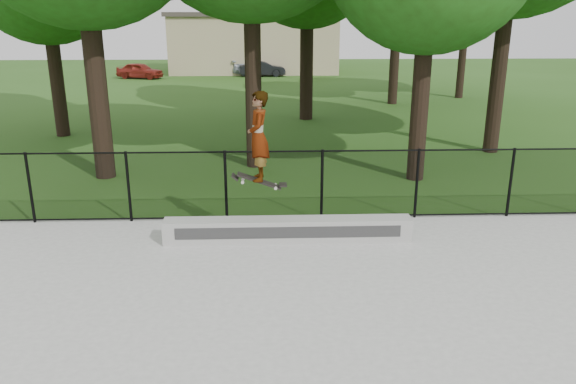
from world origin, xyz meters
The scene contains 7 objects.
grind_ledge centered at (-0.75, 4.70, 0.28)m, with size 4.71×0.40×0.45m, color #9F9F9A.
car_a centered at (-9.68, 33.62, 0.53)m, with size 1.25×3.10×1.06m, color maroon.
car_b centered at (-1.41, 34.70, 0.52)m, with size 1.11×2.89×1.05m, color black.
car_c centered at (-1.75, 35.80, 0.56)m, with size 1.57×3.55×1.12m, color #9199A4.
skater_airborne centered at (-1.29, 4.62, 2.08)m, with size 0.80×0.60×1.83m.
chainlink_fence centered at (0.00, 5.90, 0.81)m, with size 16.06×0.06×1.50m.
distant_building centered at (-2.00, 38.00, 2.16)m, with size 12.40×6.40×4.30m.
Camera 1 is at (-1.13, -5.25, 4.22)m, focal length 35.00 mm.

